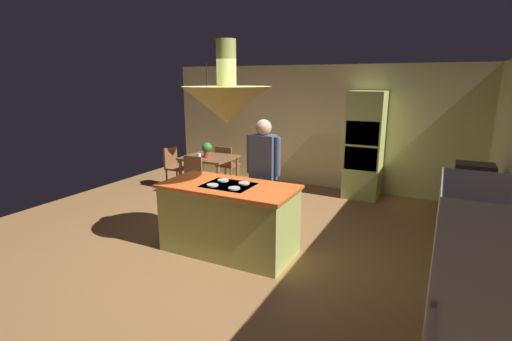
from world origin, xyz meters
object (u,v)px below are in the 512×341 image
object	(u,v)px
oven_tower	(364,145)
potted_plant_on_table	(207,149)
dining_table	(209,162)
microwave_on_counter	(474,174)
canister_sugar	(479,200)
kitchen_island	(229,218)
chair_at_corner	(175,165)
cup_on_table	(199,156)
canister_flour	(480,204)
refrigerator	(493,328)
canister_tea	(478,196)
chair_by_back_wall	(226,163)
chair_facing_island	(190,176)
person_at_island	(263,170)

from	to	relation	value
oven_tower	potted_plant_on_table	size ratio (longest dim) A/B	6.84
dining_table	microwave_on_counter	world-z (taller)	microwave_on_counter
canister_sugar	dining_table	bearing A→B (deg)	159.99
kitchen_island	chair_at_corner	xyz separation A→B (m)	(-2.57, 2.10, 0.04)
cup_on_table	canister_flour	xyz separation A→B (m)	(4.63, -1.62, 0.21)
kitchen_island	microwave_on_counter	distance (m)	3.24
refrigerator	canister_tea	world-z (taller)	refrigerator
canister_flour	dining_table	bearing A→B (deg)	158.01
dining_table	canister_tea	world-z (taller)	canister_tea
refrigerator	chair_by_back_wall	size ratio (longest dim) A/B	1.96
cup_on_table	chair_at_corner	bearing A→B (deg)	164.95
chair_at_corner	canister_flour	xyz separation A→B (m)	(5.41, -1.83, 0.51)
kitchen_island	canister_sugar	bearing A→B (deg)	8.93
chair_at_corner	canister_sugar	world-z (taller)	canister_sugar
kitchen_island	chair_by_back_wall	bearing A→B (deg)	121.77
oven_tower	potted_plant_on_table	world-z (taller)	oven_tower
chair_facing_island	potted_plant_on_table	size ratio (longest dim) A/B	2.90
microwave_on_counter	kitchen_island	bearing A→B (deg)	-153.11
chair_at_corner	canister_sugar	bearing A→B (deg)	-106.98
oven_tower	chair_by_back_wall	size ratio (longest dim) A/B	2.36
person_at_island	chair_at_corner	bearing A→B (deg)	153.08
microwave_on_counter	canister_flour	bearing A→B (deg)	-90.00
microwave_on_counter	dining_table	bearing A→B (deg)	171.73
chair_by_back_wall	potted_plant_on_table	distance (m)	0.85
person_at_island	chair_by_back_wall	xyz separation A→B (m)	(-1.86, 2.03, -0.49)
chair_by_back_wall	microwave_on_counter	xyz separation A→B (m)	(4.54, -1.30, 0.56)
chair_facing_island	chair_at_corner	bearing A→B (deg)	143.61
person_at_island	chair_facing_island	distance (m)	2.06
refrigerator	chair_by_back_wall	distance (m)	6.33
chair_at_corner	cup_on_table	xyz separation A→B (m)	(0.79, -0.21, 0.30)
person_at_island	chair_facing_island	size ratio (longest dim) A/B	1.98
kitchen_island	microwave_on_counter	size ratio (longest dim) A/B	3.86
potted_plant_on_table	canister_tea	bearing A→B (deg)	-17.04
chair_by_back_wall	canister_flour	size ratio (longest dim) A/B	4.91
cup_on_table	person_at_island	bearing A→B (deg)	-31.14
chair_at_corner	oven_tower	bearing A→B (deg)	-72.72
kitchen_island	chair_at_corner	size ratio (longest dim) A/B	2.04
chair_by_back_wall	cup_on_table	world-z (taller)	chair_by_back_wall
chair_by_back_wall	canister_flour	xyz separation A→B (m)	(4.54, -2.48, 0.51)
refrigerator	canister_flour	bearing A→B (deg)	88.83
cup_on_table	canister_tea	bearing A→B (deg)	-15.25
oven_tower	canister_tea	distance (m)	3.14
canister_tea	canister_flour	bearing A→B (deg)	-90.00
refrigerator	canister_sugar	world-z (taller)	refrigerator
refrigerator	oven_tower	bearing A→B (deg)	108.98
chair_at_corner	potted_plant_on_table	world-z (taller)	potted_plant_on_table
canister_sugar	microwave_on_counter	bearing A→B (deg)	90.00
dining_table	refrigerator	bearing A→B (deg)	-40.18
kitchen_island	canister_flour	bearing A→B (deg)	5.36
kitchen_island	dining_table	size ratio (longest dim) A/B	1.79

